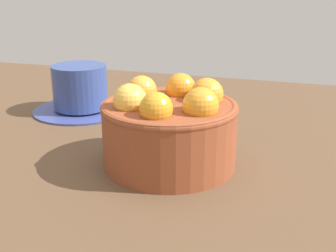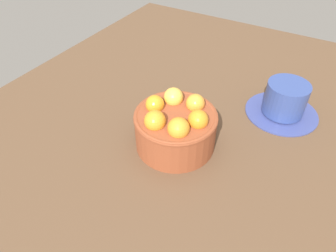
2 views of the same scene
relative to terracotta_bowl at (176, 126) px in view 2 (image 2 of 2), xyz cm
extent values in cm
cube|color=brown|center=(0.03, 0.00, -6.80)|extent=(126.88, 93.93, 4.29)
cylinder|color=brown|center=(0.03, 0.00, -0.94)|extent=(15.44, 15.44, 7.44)
torus|color=brown|center=(0.03, 0.00, 2.38)|extent=(15.64, 15.64, 1.00)
sphere|color=orange|center=(4.10, -1.91, 3.49)|extent=(3.60, 3.60, 3.60)
sphere|color=#F3B746|center=(3.72, 2.58, 3.49)|extent=(3.79, 3.79, 3.79)
sphere|color=orange|center=(-0.35, 4.49, 3.49)|extent=(3.53, 3.53, 3.53)
sphere|color=orange|center=(-4.05, 1.92, 3.49)|extent=(3.88, 3.88, 3.88)
sphere|color=orange|center=(-3.67, -2.57, 3.49)|extent=(3.86, 3.86, 3.86)
sphere|color=orange|center=(0.40, -4.48, 3.49)|extent=(3.67, 3.67, 3.67)
cylinder|color=#3A4688|center=(20.35, -15.66, -4.36)|extent=(15.71, 15.71, 0.60)
cylinder|color=#33478C|center=(20.35, -15.66, -0.56)|extent=(8.84, 8.84, 6.99)
camera|label=1|loc=(-13.99, 43.68, 16.27)|focal=45.24mm
camera|label=2|loc=(-38.20, -20.59, 38.23)|focal=32.76mm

